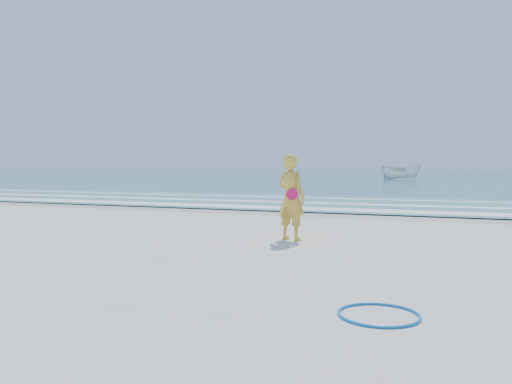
% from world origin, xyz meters
% --- Properties ---
extents(ground, '(400.00, 400.00, 0.00)m').
position_xyz_m(ground, '(0.00, 0.00, 0.00)').
color(ground, silver).
rests_on(ground, ground).
extents(wet_sand, '(400.00, 2.40, 0.00)m').
position_xyz_m(wet_sand, '(0.00, 9.00, 0.00)').
color(wet_sand, '#B2A893').
rests_on(wet_sand, ground).
extents(ocean, '(400.00, 190.00, 0.04)m').
position_xyz_m(ocean, '(0.00, 105.00, 0.02)').
color(ocean, '#19727F').
rests_on(ocean, ground).
extents(shallow, '(400.00, 10.00, 0.01)m').
position_xyz_m(shallow, '(0.00, 14.00, 0.04)').
color(shallow, '#59B7AD').
rests_on(shallow, ocean).
extents(foam_near, '(400.00, 1.40, 0.01)m').
position_xyz_m(foam_near, '(0.00, 10.30, 0.05)').
color(foam_near, white).
rests_on(foam_near, shallow).
extents(foam_mid, '(400.00, 0.90, 0.01)m').
position_xyz_m(foam_mid, '(0.00, 13.20, 0.05)').
color(foam_mid, white).
rests_on(foam_mid, shallow).
extents(foam_far, '(400.00, 0.60, 0.01)m').
position_xyz_m(foam_far, '(0.00, 16.50, 0.05)').
color(foam_far, white).
rests_on(foam_far, shallow).
extents(hoop, '(1.21, 1.21, 0.03)m').
position_xyz_m(hoop, '(4.30, -2.45, 0.02)').
color(hoop, blue).
rests_on(hoop, ground).
extents(boat, '(5.02, 2.59, 1.85)m').
position_xyz_m(boat, '(-0.98, 55.82, 0.96)').
color(boat, silver).
rests_on(boat, ocean).
extents(woman, '(0.82, 0.67, 1.95)m').
position_xyz_m(woman, '(1.65, 2.65, 0.97)').
color(woman, gold).
rests_on(woman, ground).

